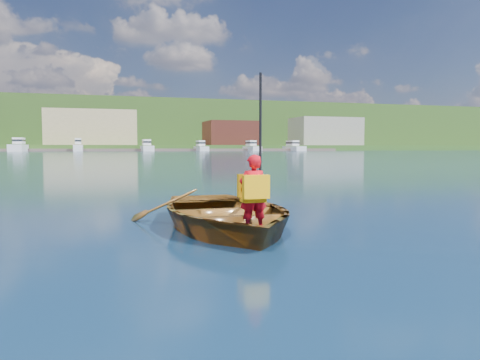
{
  "coord_description": "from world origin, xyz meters",
  "views": [
    {
      "loc": [
        -2.45,
        -6.35,
        1.2
      ],
      "look_at": [
        -0.47,
        0.25,
        0.72
      ],
      "focal_mm": 35.0,
      "sensor_mm": 36.0,
      "label": 1
    }
  ],
  "objects_px": {
    "rowboat": "(224,213)",
    "child_paddler": "(253,192)",
    "dock": "(97,150)",
    "marina_yachts": "(79,147)"
  },
  "relations": [
    {
      "from": "rowboat",
      "to": "child_paddler",
      "type": "xyz_separation_m",
      "value": [
        0.15,
        -0.9,
        0.4
      ]
    },
    {
      "from": "child_paddler",
      "to": "dock",
      "type": "bearing_deg",
      "value": 90.95
    },
    {
      "from": "child_paddler",
      "to": "marina_yachts",
      "type": "distance_m",
      "value": 144.18
    },
    {
      "from": "dock",
      "to": "child_paddler",
      "type": "bearing_deg",
      "value": -89.05
    },
    {
      "from": "rowboat",
      "to": "marina_yachts",
      "type": "bearing_deg",
      "value": 93.02
    },
    {
      "from": "child_paddler",
      "to": "marina_yachts",
      "type": "bearing_deg",
      "value": 93.06
    },
    {
      "from": "child_paddler",
      "to": "marina_yachts",
      "type": "height_order",
      "value": "marina_yachts"
    },
    {
      "from": "dock",
      "to": "rowboat",
      "type": "bearing_deg",
      "value": -89.1
    },
    {
      "from": "marina_yachts",
      "to": "rowboat",
      "type": "bearing_deg",
      "value": -86.98
    },
    {
      "from": "dock",
      "to": "marina_yachts",
      "type": "bearing_deg",
      "value": -138.16
    }
  ]
}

